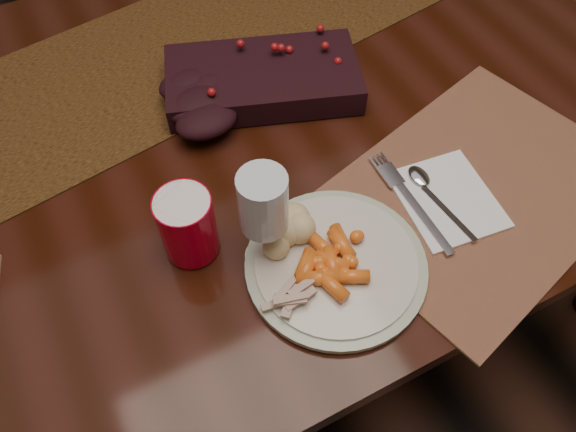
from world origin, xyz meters
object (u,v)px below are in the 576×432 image
baby_carrots (334,266)px  turkey_shreds (293,293)px  napkin (447,199)px  wine_glass (264,222)px  dinner_plate (336,264)px  red_cup (187,225)px  mashed_potatoes (283,226)px  placemat_main (479,189)px  centerpiece (263,76)px  dining_table (253,235)px

baby_carrots → turkey_shreds: baby_carrots is taller
baby_carrots → napkin: bearing=8.4°
wine_glass → dinner_plate: bearing=-38.7°
napkin → red_cup: bearing=171.5°
turkey_shreds → mashed_potatoes: bearing=70.7°
placemat_main → mashed_potatoes: (-0.31, 0.05, 0.04)m
centerpiece → baby_carrots: centerpiece is taller
dinner_plate → napkin: 0.21m
mashed_potatoes → wine_glass: 0.06m
mashed_potatoes → red_cup: (-0.12, 0.05, 0.02)m
red_cup → wine_glass: 0.11m
centerpiece → red_cup: size_ratio=3.06×
baby_carrots → red_cup: size_ratio=0.92×
dinner_plate → napkin: bearing=6.4°
baby_carrots → mashed_potatoes: (-0.04, 0.08, 0.01)m
baby_carrots → napkin: size_ratio=0.63×
dining_table → wine_glass: size_ratio=10.28×
mashed_potatoes → red_cup: bearing=156.7°
dinner_plate → wine_glass: wine_glass is taller
dining_table → napkin: 0.53m
placemat_main → mashed_potatoes: mashed_potatoes is taller
mashed_potatoes → napkin: 0.26m
mashed_potatoes → turkey_shreds: size_ratio=1.15×
wine_glass → placemat_main: bearing=-7.2°
dinner_plate → napkin: dinner_plate is taller
placemat_main → baby_carrots: 0.28m
napkin → turkey_shreds: bearing=-165.0°
baby_carrots → turkey_shreds: (-0.07, -0.01, -0.00)m
centerpiece → wine_glass: wine_glass is taller
red_cup → dinner_plate: bearing=-36.7°
centerpiece → dinner_plate: bearing=-100.0°
napkin → mashed_potatoes: bearing=175.6°
centerpiece → placemat_main: 0.40m
turkey_shreds → red_cup: 0.17m
napkin → wine_glass: size_ratio=0.89×
napkin → wine_glass: 0.30m
centerpiece → red_cup: (-0.23, -0.24, 0.02)m
turkey_shreds → red_cup: red_cup is taller
dining_table → mashed_potatoes: mashed_potatoes is taller
turkey_shreds → red_cup: size_ratio=0.68×
centerpiece → red_cup: bearing=-133.3°
napkin → dinner_plate: bearing=-167.1°
dinner_plate → red_cup: size_ratio=2.37×
centerpiece → mashed_potatoes: size_ratio=3.90×
dining_table → mashed_potatoes: 0.49m
dinner_plate → turkey_shreds: bearing=-165.9°
dining_table → turkey_shreds: 0.54m
placemat_main → turkey_shreds: size_ratio=6.32×
baby_carrots → placemat_main: bearing=5.7°
placemat_main → turkey_shreds: bearing=170.6°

